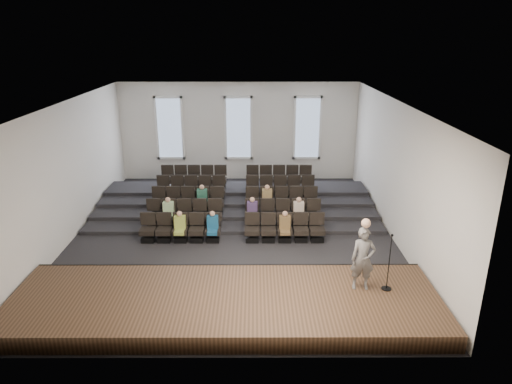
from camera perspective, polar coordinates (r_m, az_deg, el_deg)
ground at (r=17.58m, az=-2.84°, el=-5.30°), size 14.00×14.00×0.00m
ceiling at (r=16.14m, az=-3.14°, el=11.07°), size 12.00×14.00×0.02m
wall_back at (r=23.49m, az=-2.19°, el=7.53°), size 12.00×0.04×5.00m
wall_front at (r=10.20m, az=-4.82°, el=-9.10°), size 12.00×0.04×5.00m
wall_left at (r=18.02m, az=-22.50°, el=2.31°), size 0.04×14.00×5.00m
wall_right at (r=17.46m, az=17.17°, el=2.42°), size 0.04×14.00×5.00m
stage at (r=13.00m, az=-3.87°, el=-13.76°), size 11.80×3.60×0.50m
stage_lip at (r=14.51m, az=-3.44°, el=-9.93°), size 11.80×0.06×0.52m
risers at (r=20.43m, az=-2.46°, el=-1.07°), size 11.80×4.80×0.60m
seating_rows at (r=18.74m, az=-2.67°, el=-1.43°), size 6.80×4.70×1.67m
windows at (r=23.38m, az=-2.20°, el=7.98°), size 8.44×0.10×3.24m
audience at (r=17.56m, az=-2.84°, el=-2.46°), size 5.45×2.64×1.10m
speaker at (r=13.08m, az=13.22°, el=-8.14°), size 0.69×0.47×1.83m
mic_stand at (r=13.40m, az=16.17°, el=-9.71°), size 0.28×0.28×1.70m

